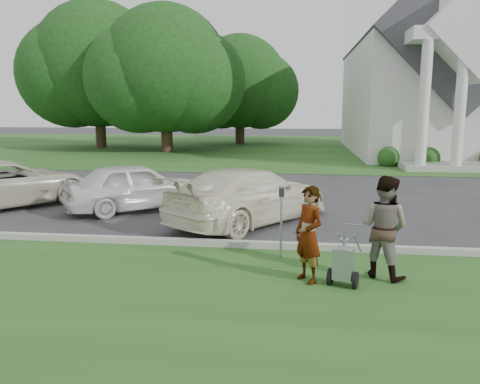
% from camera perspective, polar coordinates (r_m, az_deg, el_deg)
% --- Properties ---
extents(ground, '(120.00, 120.00, 0.00)m').
position_cam_1_polar(ground, '(9.55, 1.47, -7.82)').
color(ground, '#333335').
rests_on(ground, ground).
extents(grass_strip, '(80.00, 7.00, 0.01)m').
position_cam_1_polar(grass_strip, '(6.77, -1.13, -15.60)').
color(grass_strip, '#25521C').
rests_on(grass_strip, ground).
extents(church_lawn, '(80.00, 30.00, 0.01)m').
position_cam_1_polar(church_lawn, '(36.17, 5.73, 5.47)').
color(church_lawn, '#25521C').
rests_on(church_lawn, ground).
extents(curb, '(80.00, 0.18, 0.15)m').
position_cam_1_polar(curb, '(10.05, 1.79, -6.45)').
color(curb, '#9E9E93').
rests_on(curb, ground).
extents(church, '(9.19, 19.00, 24.10)m').
position_cam_1_polar(church, '(33.29, 21.95, 14.63)').
color(church, white).
rests_on(church, ground).
extents(tree_left, '(10.63, 8.40, 9.71)m').
position_cam_1_polar(tree_left, '(32.35, -9.13, 13.90)').
color(tree_left, '#332316').
rests_on(tree_left, ground).
extents(tree_far, '(11.64, 9.20, 10.73)m').
position_cam_1_polar(tree_far, '(37.24, -17.00, 13.99)').
color(tree_far, '#332316').
rests_on(tree_far, ground).
extents(tree_back, '(9.61, 7.60, 8.89)m').
position_cam_1_polar(tree_back, '(39.37, -0.03, 12.78)').
color(tree_back, '#332316').
rests_on(tree_back, ground).
extents(striping_cart, '(0.67, 1.04, 0.90)m').
position_cam_1_polar(striping_cart, '(8.06, 12.50, -8.61)').
color(striping_cart, black).
rests_on(striping_cart, ground).
extents(person_left, '(0.69, 0.72, 1.66)m').
position_cam_1_polar(person_left, '(8.03, 8.36, -5.25)').
color(person_left, '#999999').
rests_on(person_left, ground).
extents(person_right, '(1.11, 1.06, 1.81)m').
position_cam_1_polar(person_right, '(8.53, 17.11, -4.18)').
color(person_right, '#999999').
rests_on(person_right, ground).
extents(parking_meter_near, '(0.10, 0.09, 1.45)m').
position_cam_1_polar(parking_meter_near, '(9.22, 5.06, -2.60)').
color(parking_meter_near, '#999CA2').
rests_on(parking_meter_near, ground).
extents(car_a, '(4.87, 5.43, 1.40)m').
position_cam_1_polar(car_a, '(15.83, -26.50, 0.94)').
color(car_a, beige).
rests_on(car_a, ground).
extents(car_b, '(4.27, 3.80, 1.40)m').
position_cam_1_polar(car_b, '(13.99, -12.55, 0.69)').
color(car_b, silver).
rests_on(car_b, ground).
extents(car_c, '(4.51, 5.19, 1.43)m').
position_cam_1_polar(car_c, '(12.14, 1.21, -0.41)').
color(car_c, '#EFE8CB').
rests_on(car_c, ground).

